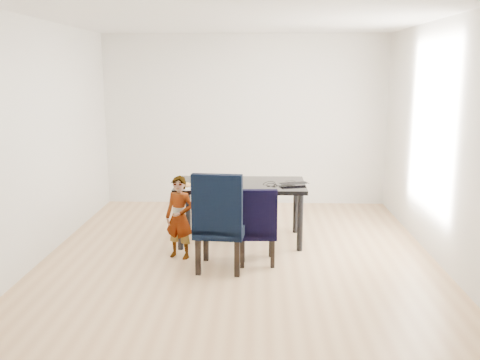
{
  "coord_description": "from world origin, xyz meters",
  "views": [
    {
      "loc": [
        0.22,
        -6.03,
        2.13
      ],
      "look_at": [
        0.0,
        0.2,
        0.85
      ],
      "focal_mm": 40.0,
      "sensor_mm": 36.0,
      "label": 1
    }
  ],
  "objects_px": {
    "chair_left": "(221,220)",
    "chair_right": "(257,225)",
    "laptop": "(292,183)",
    "plate": "(186,188)",
    "child": "(179,217)",
    "dining_table": "(241,212)"
  },
  "relations": [
    {
      "from": "child",
      "to": "plate",
      "type": "height_order",
      "value": "child"
    },
    {
      "from": "chair_right",
      "to": "laptop",
      "type": "distance_m",
      "value": 0.9
    },
    {
      "from": "chair_left",
      "to": "child",
      "type": "bearing_deg",
      "value": 151.38
    },
    {
      "from": "chair_left",
      "to": "laptop",
      "type": "xyz_separation_m",
      "value": [
        0.82,
        0.93,
        0.22
      ]
    },
    {
      "from": "chair_left",
      "to": "laptop",
      "type": "height_order",
      "value": "chair_left"
    },
    {
      "from": "dining_table",
      "to": "laptop",
      "type": "bearing_deg",
      "value": -5.28
    },
    {
      "from": "dining_table",
      "to": "laptop",
      "type": "relative_size",
      "value": 4.51
    },
    {
      "from": "child",
      "to": "plate",
      "type": "xyz_separation_m",
      "value": [
        0.03,
        0.32,
        0.28
      ]
    },
    {
      "from": "chair_right",
      "to": "laptop",
      "type": "xyz_separation_m",
      "value": [
        0.43,
        0.72,
        0.32
      ]
    },
    {
      "from": "dining_table",
      "to": "plate",
      "type": "distance_m",
      "value": 0.82
    },
    {
      "from": "plate",
      "to": "laptop",
      "type": "relative_size",
      "value": 0.77
    },
    {
      "from": "dining_table",
      "to": "chair_right",
      "type": "xyz_separation_m",
      "value": [
        0.21,
        -0.78,
        0.06
      ]
    },
    {
      "from": "child",
      "to": "laptop",
      "type": "xyz_separation_m",
      "value": [
        1.32,
        0.59,
        0.28
      ]
    },
    {
      "from": "laptop",
      "to": "chair_left",
      "type": "bearing_deg",
      "value": 30.07
    },
    {
      "from": "chair_left",
      "to": "child",
      "type": "xyz_separation_m",
      "value": [
        -0.5,
        0.33,
        -0.07
      ]
    },
    {
      "from": "chair_left",
      "to": "plate",
      "type": "height_order",
      "value": "chair_left"
    },
    {
      "from": "plate",
      "to": "child",
      "type": "bearing_deg",
      "value": -96.0
    },
    {
      "from": "chair_right",
      "to": "plate",
      "type": "relative_size",
      "value": 3.21
    },
    {
      "from": "child",
      "to": "plate",
      "type": "distance_m",
      "value": 0.42
    },
    {
      "from": "chair_left",
      "to": "child",
      "type": "distance_m",
      "value": 0.6
    },
    {
      "from": "child",
      "to": "chair_left",
      "type": "bearing_deg",
      "value": -12.64
    },
    {
      "from": "chair_left",
      "to": "chair_right",
      "type": "bearing_deg",
      "value": 32.92
    }
  ]
}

